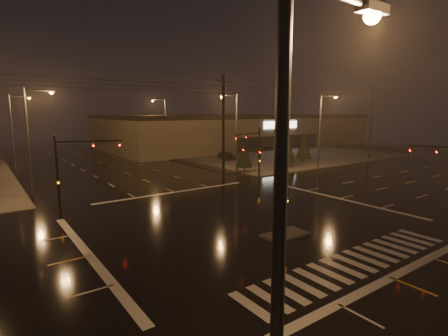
% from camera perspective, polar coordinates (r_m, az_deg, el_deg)
% --- Properties ---
extents(ground, '(140.00, 140.00, 0.00)m').
position_cam_1_polar(ground, '(25.80, 3.50, -8.49)').
color(ground, black).
rests_on(ground, ground).
extents(sidewalk_ne, '(36.00, 36.00, 0.12)m').
position_cam_1_polar(sidewalk_ne, '(67.38, 7.25, 2.50)').
color(sidewalk_ne, '#44423D').
rests_on(sidewalk_ne, ground).
extents(median_island, '(3.00, 1.60, 0.15)m').
position_cam_1_polar(median_island, '(22.98, 9.91, -10.67)').
color(median_island, '#44423D').
rests_on(median_island, ground).
extents(crosswalk, '(15.00, 2.60, 0.01)m').
position_cam_1_polar(crosswalk, '(20.09, 20.43, -14.33)').
color(crosswalk, beige).
rests_on(crosswalk, ground).
extents(stop_bar_near, '(16.00, 0.50, 0.01)m').
position_cam_1_polar(stop_bar_near, '(19.17, 25.57, -15.84)').
color(stop_bar_near, beige).
rests_on(stop_bar_near, ground).
extents(stop_bar_far, '(16.00, 0.50, 0.01)m').
position_cam_1_polar(stop_bar_far, '(34.72, -8.04, -3.92)').
color(stop_bar_far, beige).
rests_on(stop_bar_far, ground).
extents(parking_lot, '(50.00, 24.00, 0.08)m').
position_cam_1_polar(parking_lot, '(69.49, 11.41, 2.58)').
color(parking_lot, black).
rests_on(parking_lot, ground).
extents(retail_building, '(60.20, 28.30, 7.20)m').
position_cam_1_polar(retail_building, '(82.46, 2.28, 6.41)').
color(retail_building, brown).
rests_on(retail_building, ground).
extents(signal_mast_median, '(0.25, 4.59, 6.00)m').
position_cam_1_polar(signal_mast_median, '(22.66, 8.49, -1.27)').
color(signal_mast_median, black).
rests_on(signal_mast_median, ground).
extents(signal_mast_ne, '(4.84, 1.86, 6.00)m').
position_cam_1_polar(signal_mast_ne, '(38.66, 5.03, 3.17)').
color(signal_mast_ne, black).
rests_on(signal_mast_ne, ground).
extents(signal_mast_nw, '(4.84, 1.86, 6.00)m').
position_cam_1_polar(signal_mast_nw, '(30.07, -23.65, 0.70)').
color(signal_mast_nw, black).
rests_on(signal_mast_nw, ground).
extents(streetlight_0, '(2.77, 0.32, 10.00)m').
position_cam_1_polar(streetlight_0, '(6.28, 11.10, -9.79)').
color(streetlight_0, '#38383A').
rests_on(streetlight_0, ground).
extents(streetlight_1, '(2.77, 0.32, 10.00)m').
position_cam_1_polar(streetlight_1, '(37.35, -28.95, 4.94)').
color(streetlight_1, '#38383A').
rests_on(streetlight_1, ground).
extents(streetlight_2, '(2.77, 0.32, 10.00)m').
position_cam_1_polar(streetlight_2, '(53.26, -31.03, 5.71)').
color(streetlight_2, '#38383A').
rests_on(streetlight_2, ground).
extents(streetlight_3, '(2.77, 0.32, 10.00)m').
position_cam_1_polar(streetlight_3, '(44.12, 1.76, 6.56)').
color(streetlight_3, '#38383A').
rests_on(streetlight_3, ground).
extents(streetlight_4, '(2.77, 0.32, 10.00)m').
position_cam_1_polar(streetlight_4, '(61.22, -9.76, 7.17)').
color(streetlight_4, '#38383A').
rests_on(streetlight_4, ground).
extents(streetlight_6, '(0.32, 2.77, 10.00)m').
position_cam_1_polar(streetlight_6, '(48.24, 15.66, 6.45)').
color(streetlight_6, '#38383A').
rests_on(streetlight_6, ground).
extents(utility_pole_1, '(2.20, 0.32, 12.00)m').
position_cam_1_polar(utility_pole_1, '(40.61, -0.12, 6.80)').
color(utility_pole_1, black).
rests_on(utility_pole_1, ground).
extents(utility_pole_2, '(2.20, 0.32, 12.00)m').
position_cam_1_polar(utility_pole_2, '(62.94, 22.90, 6.93)').
color(utility_pole_2, black).
rests_on(utility_pole_2, ground).
extents(conifer_0, '(2.06, 2.06, 3.92)m').
position_cam_1_polar(conifer_0, '(45.26, 3.35, 2.17)').
color(conifer_0, black).
rests_on(conifer_0, ground).
extents(conifer_1, '(2.67, 2.67, 4.87)m').
position_cam_1_polar(conifer_1, '(49.88, 10.20, 3.24)').
color(conifer_1, black).
rests_on(conifer_1, ground).
extents(conifer_2, '(2.44, 2.44, 4.52)m').
position_cam_1_polar(conifer_2, '(55.21, 12.92, 3.53)').
color(conifer_2, black).
rests_on(conifer_2, ground).
extents(car_parked, '(2.37, 4.44, 1.44)m').
position_cam_1_polar(car_parked, '(57.12, 0.47, 2.04)').
color(car_parked, black).
rests_on(car_parked, ground).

